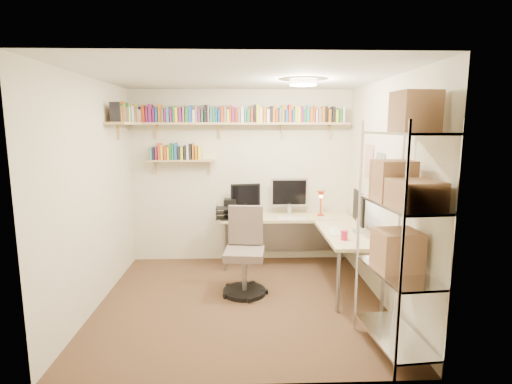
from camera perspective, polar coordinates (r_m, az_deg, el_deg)
ground at (r=4.76m, az=-2.14°, el=-15.28°), size 3.20×3.20×0.00m
room_shell at (r=4.35m, az=-2.20°, el=3.61°), size 3.24×3.04×2.52m
wall_shelves at (r=5.64m, az=-6.48°, el=9.78°), size 3.12×1.09×0.80m
corner_desk at (r=5.49m, az=5.13°, el=-4.07°), size 1.92×1.87×1.25m
office_chair at (r=4.84m, az=-1.61°, el=-9.29°), size 0.54×0.55×1.03m
wire_rack at (r=3.54m, az=20.26°, el=-1.34°), size 0.51×0.92×2.26m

